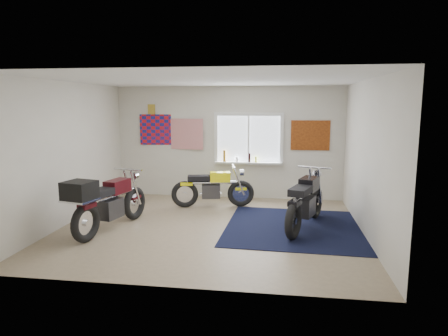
# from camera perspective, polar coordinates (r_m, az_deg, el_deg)

# --- Properties ---
(ground) EXTENTS (5.50, 5.50, 0.00)m
(ground) POSITION_cam_1_polar(r_m,az_deg,el_deg) (7.54, -1.96, -8.47)
(ground) COLOR #9E896B
(ground) RESTS_ON ground
(room_shell) EXTENTS (5.50, 5.50, 5.50)m
(room_shell) POSITION_cam_1_polar(r_m,az_deg,el_deg) (7.21, -2.03, 4.05)
(room_shell) COLOR white
(room_shell) RESTS_ON ground
(navy_rug) EXTENTS (2.60, 2.70, 0.01)m
(navy_rug) POSITION_cam_1_polar(r_m,az_deg,el_deg) (7.63, 9.97, -8.34)
(navy_rug) COLOR black
(navy_rug) RESTS_ON ground
(window_assembly) EXTENTS (1.66, 0.17, 1.26)m
(window_assembly) POSITION_cam_1_polar(r_m,az_deg,el_deg) (9.61, 3.52, 3.69)
(window_assembly) COLOR white
(window_assembly) RESTS_ON room_shell
(oil_bottles) EXTENTS (0.82, 0.07, 0.28)m
(oil_bottles) POSITION_cam_1_polar(r_m,az_deg,el_deg) (9.61, 1.88, 1.56)
(oil_bottles) COLOR #936315
(oil_bottles) RESTS_ON window_assembly
(flag_display) EXTENTS (1.60, 0.10, 1.17)m
(flag_display) POSITION_cam_1_polar(r_m,az_deg,el_deg) (10.06, -10.32, 8.26)
(flag_display) COLOR red
(flag_display) RESTS_ON room_shell
(triumph_poster) EXTENTS (0.90, 0.03, 0.70)m
(triumph_poster) POSITION_cam_1_polar(r_m,az_deg,el_deg) (9.60, 12.22, 4.58)
(triumph_poster) COLOR #A54C14
(triumph_poster) RESTS_ON room_shell
(yellow_triumph) EXTENTS (1.83, 0.62, 0.93)m
(yellow_triumph) POSITION_cam_1_polar(r_m,az_deg,el_deg) (8.90, -1.65, -2.99)
(yellow_triumph) COLOR black
(yellow_triumph) RESTS_ON ground
(black_chrome_bike) EXTENTS (0.90, 2.04, 1.09)m
(black_chrome_bike) POSITION_cam_1_polar(r_m,az_deg,el_deg) (7.54, 11.56, -4.89)
(black_chrome_bike) COLOR black
(black_chrome_bike) RESTS_ON navy_rug
(maroon_tourer) EXTENTS (0.89, 2.09, 1.06)m
(maroon_tourer) POSITION_cam_1_polar(r_m,az_deg,el_deg) (7.41, -16.54, -4.72)
(maroon_tourer) COLOR black
(maroon_tourer) RESTS_ON ground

